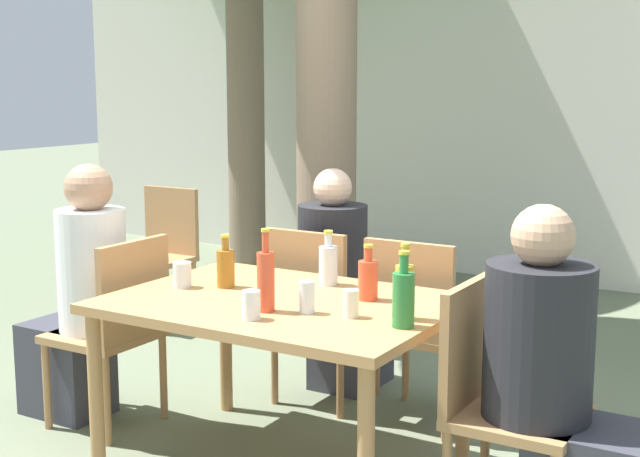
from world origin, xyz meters
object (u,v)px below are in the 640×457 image
(person_seated_1, at_px, (560,395))
(drinking_glass_1, at_px, (351,304))
(patio_chair_0, at_px, (117,322))
(patio_chair_3, at_px, (418,321))
(soda_bottle_1, at_px, (368,279))
(soda_bottle_3, at_px, (266,279))
(person_seated_2, at_px, (341,293))
(drinking_glass_3, at_px, (182,275))
(patio_chair_2, at_px, (317,306))
(water_bottle_2, at_px, (328,264))
(drinking_glass_2, at_px, (251,305))
(amber_bottle_0, at_px, (226,267))
(green_bottle_4, at_px, (403,298))
(person_seated_0, at_px, (81,306))
(oil_cruet_5, at_px, (405,290))
(drinking_glass_0, at_px, (307,297))
(dining_table_front, at_px, (282,318))
(patio_chair_4, at_px, (161,247))
(patio_chair_1, at_px, (496,392))

(person_seated_1, xyz_separation_m, drinking_glass_1, (-0.77, -0.09, 0.24))
(patio_chair_0, bearing_deg, drinking_glass_1, 85.79)
(patio_chair_3, bearing_deg, soda_bottle_1, 92.89)
(person_seated_1, distance_m, soda_bottle_1, 0.91)
(soda_bottle_3, bearing_deg, person_seated_2, 105.66)
(drinking_glass_3, bearing_deg, patio_chair_2, 74.53)
(water_bottle_2, distance_m, drinking_glass_2, 0.64)
(amber_bottle_0, xyz_separation_m, green_bottle_4, (0.93, -0.17, 0.02))
(patio_chair_2, relative_size, person_seated_0, 0.73)
(amber_bottle_0, bearing_deg, patio_chair_2, 85.33)
(amber_bottle_0, height_order, water_bottle_2, water_bottle_2)
(water_bottle_2, height_order, soda_bottle_3, soda_bottle_3)
(oil_cruet_5, xyz_separation_m, drinking_glass_0, (-0.36, -0.12, -0.05))
(person_seated_1, distance_m, oil_cruet_5, 0.66)
(person_seated_2, bearing_deg, water_bottle_2, 115.16)
(person_seated_2, height_order, oil_cruet_5, person_seated_2)
(dining_table_front, relative_size, oil_cruet_5, 4.76)
(amber_bottle_0, bearing_deg, person_seated_2, 86.54)
(person_seated_1, bearing_deg, drinking_glass_0, 97.81)
(patio_chair_4, bearing_deg, soda_bottle_3, -40.26)
(soda_bottle_3, xyz_separation_m, drinking_glass_1, (0.32, 0.09, -0.07))
(soda_bottle_1, relative_size, water_bottle_2, 0.95)
(patio_chair_1, bearing_deg, soda_bottle_1, 73.98)
(water_bottle_2, xyz_separation_m, oil_cruet_5, (0.53, -0.34, 0.02))
(patio_chair_2, height_order, green_bottle_4, green_bottle_4)
(amber_bottle_0, bearing_deg, green_bottle_4, -10.63)
(patio_chair_1, height_order, patio_chair_4, same)
(patio_chair_3, relative_size, water_bottle_2, 3.75)
(green_bottle_4, bearing_deg, patio_chair_0, 175.67)
(patio_chair_3, height_order, person_seated_0, person_seated_0)
(soda_bottle_3, relative_size, drinking_glass_0, 2.60)
(person_seated_0, xyz_separation_m, person_seated_1, (2.29, 0.00, -0.01))
(patio_chair_4, xyz_separation_m, drinking_glass_2, (2.06, -1.85, 0.28))
(patio_chair_4, xyz_separation_m, drinking_glass_1, (2.36, -1.64, 0.28))
(patio_chair_2, xyz_separation_m, soda_bottle_1, (0.57, -0.55, 0.31))
(patio_chair_1, distance_m, soda_bottle_1, 0.71)
(soda_bottle_1, relative_size, oil_cruet_5, 0.79)
(amber_bottle_0, height_order, drinking_glass_1, amber_bottle_0)
(person_seated_2, height_order, soda_bottle_1, person_seated_2)
(patio_chair_3, relative_size, soda_bottle_1, 3.95)
(drinking_glass_3, bearing_deg, person_seated_2, 78.02)
(patio_chair_2, distance_m, drinking_glass_1, 1.08)
(drinking_glass_2, bearing_deg, amber_bottle_0, 136.90)
(person_seated_0, relative_size, person_seated_1, 1.03)
(patio_chair_0, xyz_separation_m, person_seated_2, (0.64, 0.96, 0.02))
(person_seated_0, bearing_deg, person_seated_2, 137.78)
(amber_bottle_0, relative_size, green_bottle_4, 0.82)
(patio_chair_3, xyz_separation_m, soda_bottle_3, (-0.22, -0.92, 0.35))
(soda_bottle_1, height_order, oil_cruet_5, oil_cruet_5)
(drinking_glass_3, bearing_deg, patio_chair_4, 133.56)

